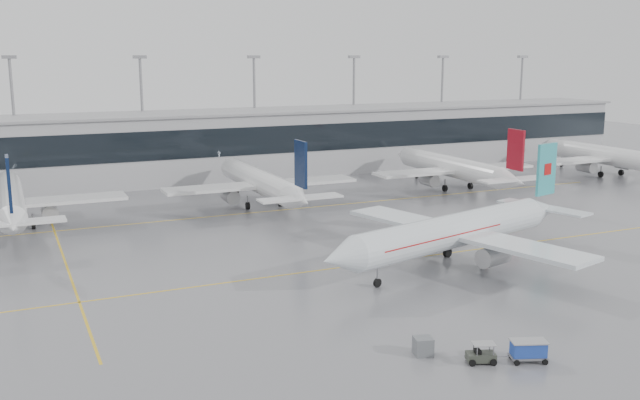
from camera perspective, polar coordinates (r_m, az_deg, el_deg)
name	(u,v)px	position (r m, az deg, el deg)	size (l,w,h in m)	color
ground	(365,264)	(78.79, 3.60, -5.15)	(320.00, 320.00, 0.00)	slate
taxi_line_main	(365,264)	(78.78, 3.60, -5.15)	(120.00, 0.25, 0.01)	gold
taxi_line_north	(270,211)	(105.39, -4.02, -0.89)	(120.00, 0.25, 0.01)	gold
taxi_line_cross	(65,261)	(84.89, -19.74, -4.59)	(0.25, 60.00, 0.01)	gold
terminal	(210,146)	(134.48, -8.81, 4.28)	(180.00, 15.00, 12.00)	#A1A1A5
terminal_glass	(221,143)	(127.09, -7.91, 4.58)	(180.00, 0.20, 5.00)	black
terminal_roof	(209,113)	(133.86, -8.89, 6.91)	(182.00, 16.00, 0.40)	gray
light_masts	(200,105)	(139.56, -9.57, 7.54)	(156.40, 1.00, 22.60)	gray
air_canada_jet	(460,230)	(79.12, 11.10, -2.38)	(37.49, 30.85, 12.11)	silver
parked_jet_b	(10,201)	(102.11, -23.56, -0.11)	(29.64, 36.96, 11.72)	white
parked_jet_c	(261,182)	(108.08, -4.73, 1.41)	(29.64, 36.96, 11.72)	white
parked_jet_d	(454,168)	(124.04, 10.70, 2.55)	(29.64, 36.96, 11.72)	white
parked_jet_e	(607,156)	(146.77, 22.01, 3.27)	(29.64, 36.96, 11.72)	white
baggage_tug	(481,356)	(55.64, 12.74, -12.07)	(3.22, 1.98, 1.54)	#32362E
baggage_cart	(528,349)	(56.56, 16.33, -11.39)	(3.01, 2.31, 1.65)	gray
gse_unit	(423,346)	(56.17, 8.25, -11.50)	(1.39, 1.29, 1.39)	slate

